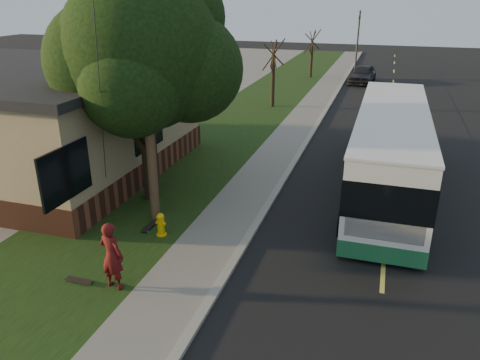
% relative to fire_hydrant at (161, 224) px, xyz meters
% --- Properties ---
extents(ground, '(120.00, 120.00, 0.00)m').
position_rel_fire_hydrant_xyz_m(ground, '(2.60, 0.00, -0.43)').
color(ground, black).
rests_on(ground, ground).
extents(road, '(8.00, 80.00, 0.01)m').
position_rel_fire_hydrant_xyz_m(road, '(6.60, 10.00, -0.43)').
color(road, black).
rests_on(road, ground).
extents(curb, '(0.25, 80.00, 0.12)m').
position_rel_fire_hydrant_xyz_m(curb, '(2.60, 10.00, -0.37)').
color(curb, gray).
rests_on(curb, ground).
extents(sidewalk, '(2.00, 80.00, 0.08)m').
position_rel_fire_hydrant_xyz_m(sidewalk, '(1.60, 10.00, -0.39)').
color(sidewalk, slate).
rests_on(sidewalk, ground).
extents(grass_verge, '(5.00, 80.00, 0.07)m').
position_rel_fire_hydrant_xyz_m(grass_verge, '(-1.90, 10.00, -0.40)').
color(grass_verge, black).
rests_on(grass_verge, ground).
extents(building_lot, '(15.00, 80.00, 0.04)m').
position_rel_fire_hydrant_xyz_m(building_lot, '(-11.90, 10.00, -0.41)').
color(building_lot, slate).
rests_on(building_lot, ground).
extents(fire_hydrant, '(0.32, 0.32, 0.74)m').
position_rel_fire_hydrant_xyz_m(fire_hydrant, '(0.00, 0.00, 0.00)').
color(fire_hydrant, '#F3B40C').
rests_on(fire_hydrant, grass_verge).
extents(utility_pole, '(2.86, 3.21, 9.07)m').
position_rel_fire_hydrant_xyz_m(utility_pole, '(-0.71, 0.99, 4.20)').
color(utility_pole, '#473321').
rests_on(utility_pole, ground).
extents(leafy_tree, '(6.30, 6.00, 7.80)m').
position_rel_fire_hydrant_xyz_m(leafy_tree, '(-1.57, 2.65, 4.73)').
color(leafy_tree, black).
rests_on(leafy_tree, grass_verge).
extents(bare_tree_near, '(1.38, 1.21, 4.31)m').
position_rel_fire_hydrant_xyz_m(bare_tree_near, '(-0.90, 18.00, 1.72)').
color(bare_tree_near, black).
rests_on(bare_tree_near, grass_verge).
extents(bare_tree_far, '(1.38, 1.21, 4.03)m').
position_rel_fire_hydrant_xyz_m(bare_tree_far, '(-0.40, 30.00, 1.57)').
color(bare_tree_far, black).
rests_on(bare_tree_far, grass_verge).
extents(traffic_signal, '(0.18, 0.22, 5.50)m').
position_rel_fire_hydrant_xyz_m(traffic_signal, '(3.10, 34.00, 2.73)').
color(traffic_signal, '#2D2D30').
rests_on(traffic_signal, ground).
extents(transit_bus, '(2.64, 11.43, 3.09)m').
position_rel_fire_hydrant_xyz_m(transit_bus, '(6.50, 5.87, 1.22)').
color(transit_bus, silver).
rests_on(transit_bus, ground).
extents(skateboarder, '(0.73, 0.54, 1.82)m').
position_rel_fire_hydrant_xyz_m(skateboarder, '(0.10, -2.83, 0.55)').
color(skateboarder, '#501010').
rests_on(skateboarder, grass_verge).
extents(skateboard_main, '(0.22, 0.82, 0.08)m').
position_rel_fire_hydrant_xyz_m(skateboard_main, '(-0.56, 0.31, -0.30)').
color(skateboard_main, black).
rests_on(skateboard_main, grass_verge).
extents(skateboard_spare, '(0.76, 0.21, 0.07)m').
position_rel_fire_hydrant_xyz_m(skateboard_spare, '(-0.90, -2.95, -0.31)').
color(skateboard_spare, black).
rests_on(skateboard_spare, grass_verge).
extents(dumpster, '(1.47, 1.21, 1.21)m').
position_rel_fire_hydrant_xyz_m(dumpster, '(-4.56, 7.61, 0.21)').
color(dumpster, black).
rests_on(dumpster, building_lot).
extents(distant_car, '(2.25, 4.55, 1.49)m').
position_rel_fire_hydrant_xyz_m(distant_car, '(4.10, 28.74, 0.31)').
color(distant_car, black).
rests_on(distant_car, ground).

